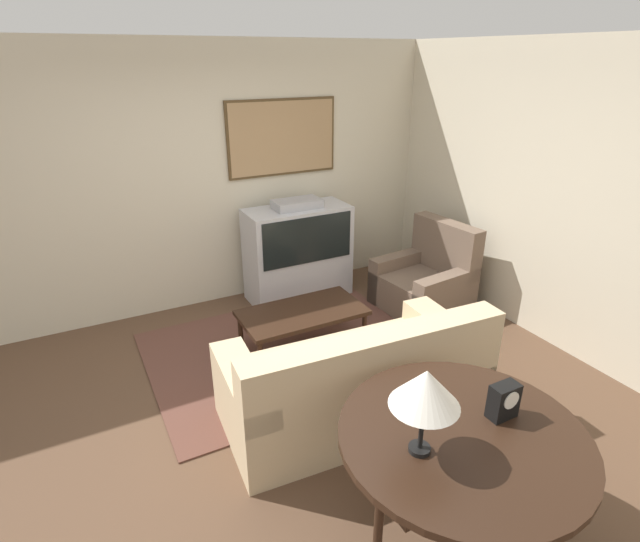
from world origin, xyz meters
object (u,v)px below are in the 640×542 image
(couch, at_px, (356,383))
(console_table, at_px, (463,443))
(mantel_clock, at_px, (504,401))
(tv, at_px, (298,252))
(coffee_table, at_px, (302,314))
(table_lamp, at_px, (426,389))
(armchair, at_px, (426,282))

(couch, bearing_deg, console_table, 90.58)
(couch, height_order, mantel_clock, mantel_clock)
(tv, distance_m, coffee_table, 1.14)
(coffee_table, distance_m, table_lamp, 2.34)
(tv, xyz_separation_m, armchair, (1.10, -0.88, -0.24))
(armchair, bearing_deg, tv, -134.60)
(armchair, height_order, table_lamp, table_lamp)
(console_table, xyz_separation_m, table_lamp, (-0.28, 0.01, 0.43))
(couch, relative_size, console_table, 1.51)
(couch, relative_size, mantel_clock, 9.86)
(mantel_clock, bearing_deg, armchair, 58.82)
(couch, bearing_deg, coffee_table, -89.92)
(armchair, bearing_deg, coffee_table, -90.16)
(couch, relative_size, coffee_table, 1.75)
(tv, relative_size, mantel_clock, 5.68)
(tv, distance_m, mantel_clock, 3.24)
(tv, distance_m, armchair, 1.43)
(table_lamp, bearing_deg, armchair, 49.94)
(console_table, bearing_deg, mantel_clock, 1.98)
(couch, distance_m, armchair, 2.02)
(coffee_table, xyz_separation_m, table_lamp, (-0.41, -2.17, 0.76))
(couch, distance_m, table_lamp, 1.43)
(armchair, xyz_separation_m, mantel_clock, (-1.41, -2.33, 0.57))
(tv, relative_size, table_lamp, 2.41)
(tv, bearing_deg, couch, -103.96)
(tv, bearing_deg, armchair, -38.59)
(armchair, xyz_separation_m, coffee_table, (-1.55, -0.16, 0.08))
(couch, xyz_separation_m, table_lamp, (-0.34, -1.13, 0.81))
(tv, relative_size, couch, 0.58)
(tv, bearing_deg, coffee_table, -113.56)
(couch, distance_m, coffee_table, 1.05)
(couch, bearing_deg, armchair, -139.63)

